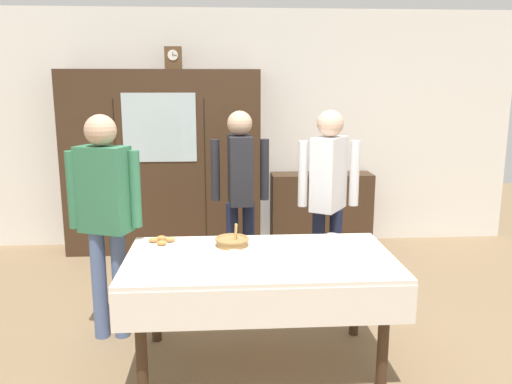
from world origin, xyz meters
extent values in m
plane|color=#846B4C|center=(0.00, 0.00, 0.00)|extent=(12.00, 12.00, 0.00)
cube|color=silver|center=(0.00, 2.65, 1.35)|extent=(6.40, 0.10, 2.70)
cylinder|color=#3D2819|center=(-0.74, -0.55, 0.36)|extent=(0.07, 0.07, 0.73)
cylinder|color=#3D2819|center=(0.74, -0.55, 0.36)|extent=(0.07, 0.07, 0.73)
cylinder|color=#3D2819|center=(-0.74, 0.15, 0.36)|extent=(0.07, 0.07, 0.73)
cylinder|color=#3D2819|center=(0.74, 0.15, 0.36)|extent=(0.07, 0.07, 0.73)
cube|color=silver|center=(0.00, -0.20, 0.74)|extent=(1.76, 0.98, 0.03)
cube|color=silver|center=(0.00, -0.69, 0.61)|extent=(1.76, 0.01, 0.24)
cube|color=#3D2819|center=(-0.90, 2.35, 1.01)|extent=(2.15, 0.45, 2.02)
cube|color=silver|center=(-0.90, 2.13, 1.42)|extent=(0.77, 0.01, 0.73)
cube|color=black|center=(-1.37, 2.13, 0.91)|extent=(0.01, 0.01, 1.62)
cube|color=black|center=(-0.43, 2.13, 0.91)|extent=(0.01, 0.01, 1.62)
cube|color=brown|center=(-0.75, 2.35, 2.14)|extent=(0.18, 0.10, 0.24)
cylinder|color=white|center=(-0.75, 2.30, 2.17)|extent=(0.11, 0.01, 0.11)
cube|color=black|center=(-0.75, 2.30, 2.19)|extent=(0.00, 0.00, 0.04)
cube|color=black|center=(-0.73, 2.30, 2.17)|extent=(0.05, 0.00, 0.00)
cube|color=#3D2819|center=(0.91, 2.41, 0.43)|extent=(1.16, 0.35, 0.85)
cube|color=#664C7A|center=(0.91, 2.41, 0.87)|extent=(0.13, 0.20, 0.04)
cube|color=#B29333|center=(0.91, 2.41, 0.91)|extent=(0.14, 0.19, 0.04)
cube|color=#99332D|center=(0.91, 2.41, 0.94)|extent=(0.16, 0.24, 0.02)
cube|color=#99332D|center=(0.91, 2.41, 0.96)|extent=(0.15, 0.20, 0.03)
cylinder|color=silver|center=(0.28, -0.29, 0.76)|extent=(0.13, 0.13, 0.01)
cylinder|color=silver|center=(0.28, -0.29, 0.79)|extent=(0.08, 0.08, 0.05)
torus|color=silver|center=(0.32, -0.29, 0.80)|extent=(0.04, 0.01, 0.04)
cylinder|color=white|center=(-0.17, -0.27, 0.76)|extent=(0.13, 0.13, 0.01)
cylinder|color=white|center=(-0.17, -0.27, 0.79)|extent=(0.08, 0.08, 0.05)
torus|color=white|center=(-0.13, -0.27, 0.80)|extent=(0.04, 0.01, 0.04)
cylinder|color=#47230F|center=(-0.17, -0.27, 0.81)|extent=(0.06, 0.06, 0.01)
cylinder|color=white|center=(0.26, -0.48, 0.76)|extent=(0.13, 0.13, 0.01)
cylinder|color=white|center=(0.26, -0.48, 0.79)|extent=(0.08, 0.08, 0.05)
torus|color=white|center=(0.30, -0.48, 0.80)|extent=(0.04, 0.01, 0.04)
cylinder|color=#47230F|center=(0.26, -0.48, 0.81)|extent=(0.06, 0.06, 0.01)
cylinder|color=white|center=(0.54, 0.07, 0.76)|extent=(0.13, 0.13, 0.01)
cylinder|color=white|center=(0.54, 0.07, 0.79)|extent=(0.08, 0.08, 0.05)
torus|color=white|center=(0.57, 0.07, 0.80)|extent=(0.04, 0.01, 0.04)
cylinder|color=white|center=(-0.45, -0.49, 0.76)|extent=(0.13, 0.13, 0.01)
cylinder|color=white|center=(-0.45, -0.49, 0.79)|extent=(0.08, 0.08, 0.05)
torus|color=white|center=(-0.41, -0.49, 0.80)|extent=(0.04, 0.01, 0.04)
cylinder|color=#9E7542|center=(-0.18, 0.04, 0.78)|extent=(0.22, 0.22, 0.05)
torus|color=#9E7542|center=(-0.18, 0.04, 0.81)|extent=(0.24, 0.24, 0.02)
cylinder|color=tan|center=(-0.15, 0.02, 0.86)|extent=(0.03, 0.02, 0.12)
cylinder|color=tan|center=(-0.15, 0.04, 0.86)|extent=(0.02, 0.04, 0.12)
cylinder|color=tan|center=(-0.15, 0.05, 0.86)|extent=(0.02, 0.04, 0.12)
cylinder|color=white|center=(-0.67, 0.10, 0.76)|extent=(0.28, 0.28, 0.01)
ellipsoid|color=#BC7F3D|center=(-0.62, 0.12, 0.79)|extent=(0.07, 0.05, 0.04)
ellipsoid|color=#BC7F3D|center=(-0.68, 0.16, 0.79)|extent=(0.07, 0.05, 0.04)
ellipsoid|color=#BC7F3D|center=(-0.73, 0.11, 0.79)|extent=(0.07, 0.05, 0.04)
ellipsoid|color=#BC7F3D|center=(-0.67, 0.04, 0.79)|extent=(0.07, 0.05, 0.04)
cube|color=silver|center=(-0.64, -0.15, 0.76)|extent=(0.10, 0.01, 0.00)
ellipsoid|color=silver|center=(-0.59, -0.15, 0.76)|extent=(0.03, 0.02, 0.01)
cube|color=silver|center=(0.09, -0.52, 0.76)|extent=(0.10, 0.01, 0.00)
ellipsoid|color=silver|center=(0.14, -0.52, 0.76)|extent=(0.03, 0.02, 0.01)
cylinder|color=#191E38|center=(-0.16, 1.13, 0.41)|extent=(0.11, 0.11, 0.81)
cylinder|color=#191E38|center=(-0.01, 1.13, 0.41)|extent=(0.11, 0.11, 0.81)
cube|color=#232328|center=(-0.08, 1.13, 1.12)|extent=(0.22, 0.37, 0.61)
sphere|color=tan|center=(-0.08, 1.13, 1.53)|extent=(0.22, 0.22, 0.22)
cylinder|color=#232328|center=(-0.30, 1.13, 1.12)|extent=(0.08, 0.08, 0.55)
cylinder|color=#232328|center=(0.14, 1.13, 1.12)|extent=(0.08, 0.08, 0.55)
cylinder|color=#191E38|center=(0.58, 0.81, 0.41)|extent=(0.11, 0.11, 0.82)
cylinder|color=#191E38|center=(0.73, 0.81, 0.41)|extent=(0.11, 0.11, 0.82)
cube|color=silver|center=(0.65, 0.81, 1.13)|extent=(0.36, 0.41, 0.62)
sphere|color=#DBB293|center=(0.65, 0.81, 1.55)|extent=(0.22, 0.22, 0.22)
cylinder|color=silver|center=(0.43, 0.81, 1.13)|extent=(0.08, 0.08, 0.56)
cylinder|color=silver|center=(0.87, 0.81, 1.13)|extent=(0.08, 0.08, 0.56)
cylinder|color=slate|center=(-1.16, 0.24, 0.41)|extent=(0.11, 0.11, 0.82)
cylinder|color=slate|center=(-1.01, 0.24, 0.41)|extent=(0.11, 0.11, 0.82)
cube|color=#33704C|center=(-1.09, 0.24, 1.13)|extent=(0.41, 0.32, 0.62)
sphere|color=tan|center=(-1.09, 0.24, 1.55)|extent=(0.22, 0.22, 0.22)
cylinder|color=#33704C|center=(-1.31, 0.24, 1.13)|extent=(0.08, 0.08, 0.56)
cylinder|color=#33704C|center=(-0.87, 0.24, 1.13)|extent=(0.08, 0.08, 0.56)
camera|label=1|loc=(-0.24, -3.46, 1.87)|focal=36.52mm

